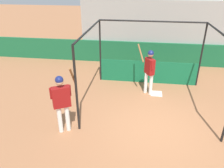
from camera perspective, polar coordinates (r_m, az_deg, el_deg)
ground_plane at (r=7.02m, az=11.56°, el=-11.27°), size 60.00×60.00×0.00m
outfield_wall at (r=11.78m, az=10.69°, el=7.86°), size 24.00×0.12×1.15m
bleacher_section at (r=13.51m, az=10.82°, el=14.76°), size 7.60×4.00×3.23m
batting_cage at (r=8.73m, az=9.67°, el=5.26°), size 4.23×3.67×2.68m
home_plate at (r=8.91m, az=11.51°, el=-2.46°), size 0.44×0.44×0.02m
player_batter at (r=8.44m, az=9.71°, el=4.10°), size 0.72×0.69×1.91m
player_waiting at (r=6.34m, az=-12.99°, el=-3.80°), size 0.68×0.67×2.11m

